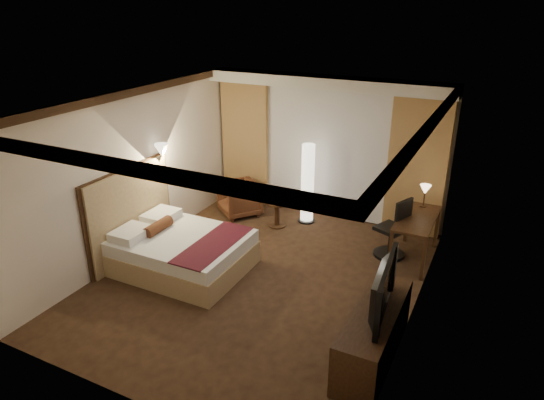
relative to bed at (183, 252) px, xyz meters
The scene contains 21 objects.
floor 1.28m from the bed, 12.45° to the left, with size 4.50×5.50×0.01m, color black.
ceiling 2.72m from the bed, 12.45° to the left, with size 4.50×5.50×0.01m, color white.
back_wall 3.43m from the bed, 67.97° to the left, with size 4.50×0.02×2.70m, color white.
left_wall 1.51m from the bed, 165.29° to the left, with size 0.02×5.50×2.70m, color white.
right_wall 3.64m from the bed, ahead, with size 0.02×5.50×2.70m, color white.
crown_molding 2.67m from the bed, 12.45° to the left, with size 4.50×5.50×0.12m, color black, non-canonical shape.
soffit 3.81m from the bed, 66.19° to the left, with size 4.50×0.50×0.20m, color white.
curtain_sheer 3.33m from the bed, 67.43° to the left, with size 2.48×0.04×2.45m, color silver.
curtain_left_drape 3.08m from the bed, 99.42° to the left, with size 1.00×0.14×2.45m, color #A3794A.
curtain_right_drape 4.22m from the bed, 44.58° to the left, with size 1.00×0.14×2.45m, color #A3794A.
wall_sconce 1.76m from the bed, 138.96° to the left, with size 0.24×0.24×0.24m, color white, non-canonical shape.
bed is the anchor object (origin of this frame).
headboard 1.08m from the bed, behind, with size 0.12×1.81×1.50m, color #A37D5F, non-canonical shape.
armchair 2.22m from the bed, 96.80° to the left, with size 0.70×0.66×0.72m, color #4F2B17.
side_table 2.15m from the bed, 72.72° to the left, with size 0.46×0.46×0.51m, color black, non-canonical shape.
floor_lamp 2.75m from the bed, 67.13° to the left, with size 0.32×0.32×1.54m, color white, non-canonical shape.
desk 3.71m from the bed, 31.14° to the left, with size 0.55×1.28×0.75m, color black, non-canonical shape.
desk_lamp 4.03m from the bed, 37.18° to the left, with size 0.18×0.18×0.34m, color #FFD899, non-canonical shape.
office_chair 3.37m from the bed, 33.73° to the left, with size 0.51×0.51×1.06m, color black, non-canonical shape.
dresser 3.29m from the bed, 11.84° to the right, with size 0.50×1.69×0.66m, color black, non-canonical shape.
television 3.34m from the bed, 11.95° to the right, with size 1.16×0.67×0.15m, color black.
Camera 1 is at (3.00, -5.61, 3.95)m, focal length 32.00 mm.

